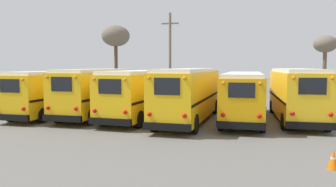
{
  "coord_description": "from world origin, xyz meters",
  "views": [
    {
      "loc": [
        5.78,
        -21.24,
        3.44
      ],
      "look_at": [
        0.0,
        -0.39,
        1.65
      ],
      "focal_mm": 35.0,
      "sensor_mm": 36.0,
      "label": 1
    }
  ],
  "objects": [
    {
      "name": "utility_pole",
      "position": [
        -3.07,
        11.46,
        4.62
      ],
      "size": [
        1.8,
        0.27,
        8.89
      ],
      "color": "#75604C",
      "rests_on": "ground"
    },
    {
      "name": "bare_tree_0",
      "position": [
        12.73,
        18.08,
        5.67
      ],
      "size": [
        2.49,
        2.49,
        6.83
      ],
      "color": "brown",
      "rests_on": "ground"
    },
    {
      "name": "school_bus_0",
      "position": [
        -8.08,
        -0.64,
        1.69
      ],
      "size": [
        2.67,
        10.19,
        3.12
      ],
      "color": "yellow",
      "rests_on": "ground"
    },
    {
      "name": "fence_line",
      "position": [
        -0.0,
        7.39,
        0.99
      ],
      "size": [
        24.23,
        0.06,
        1.42
      ],
      "color": "#939399",
      "rests_on": "ground"
    },
    {
      "name": "school_bus_3",
      "position": [
        1.62,
        -1.17,
        1.8
      ],
      "size": [
        2.57,
        10.26,
        3.31
      ],
      "color": "yellow",
      "rests_on": "ground"
    },
    {
      "name": "ground_plane",
      "position": [
        0.0,
        0.0,
        0.0
      ],
      "size": [
        160.0,
        160.0,
        0.0
      ],
      "primitive_type": "plane",
      "color": "#66635E"
    },
    {
      "name": "bare_tree_1",
      "position": [
        -11.3,
        16.24,
        7.05
      ],
      "size": [
        3.44,
        3.44,
        8.49
      ],
      "color": "brown",
      "rests_on": "ground"
    },
    {
      "name": "school_bus_5",
      "position": [
        8.09,
        0.78,
        1.78
      ],
      "size": [
        2.94,
        9.53,
        3.3
      ],
      "color": "yellow",
      "rests_on": "ground"
    },
    {
      "name": "school_bus_2",
      "position": [
        -1.62,
        -0.82,
        1.73
      ],
      "size": [
        2.73,
        9.69,
        3.18
      ],
      "color": "yellow",
      "rests_on": "ground"
    },
    {
      "name": "school_bus_4",
      "position": [
        4.85,
        0.19,
        1.67
      ],
      "size": [
        2.7,
        10.54,
        3.04
      ],
      "color": "#E5A00C",
      "rests_on": "ground"
    },
    {
      "name": "school_bus_1",
      "position": [
        -4.85,
        -0.8,
        1.78
      ],
      "size": [
        2.63,
        9.42,
        3.27
      ],
      "color": "yellow",
      "rests_on": "ground"
    },
    {
      "name": "traffic_cone",
      "position": [
        8.24,
        -9.43,
        0.35
      ],
      "size": [
        0.36,
        0.36,
        0.7
      ],
      "color": "orange",
      "rests_on": "ground"
    }
  ]
}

